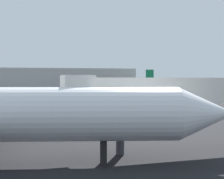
# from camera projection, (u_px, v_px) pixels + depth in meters

# --- Properties ---
(airplane_far_left) EXTENTS (25.80, 23.74, 8.94)m
(airplane_far_left) POSITION_uv_depth(u_px,v_px,m) (10.00, 97.00, 71.70)
(airplane_far_left) COLOR silver
(airplane_far_left) RESTS_ON ground_plane
(airplane_far_right) EXTENTS (25.81, 23.14, 9.70)m
(airplane_far_right) POSITION_uv_depth(u_px,v_px,m) (178.00, 90.00, 104.49)
(airplane_far_right) COLOR white
(airplane_far_right) RESTS_ON ground_plane
(jet_bridge) EXTENTS (19.93, 3.91, 6.71)m
(jet_bridge) POSITION_uv_depth(u_px,v_px,m) (165.00, 93.00, 28.73)
(jet_bridge) COLOR silver
(jet_bridge) RESTS_ON ground_plane
(terminal_building) EXTENTS (78.01, 18.29, 10.49)m
(terminal_building) POSITION_uv_depth(u_px,v_px,m) (26.00, 83.00, 118.97)
(terminal_building) COLOR #B7B7B2
(terminal_building) RESTS_ON ground_plane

